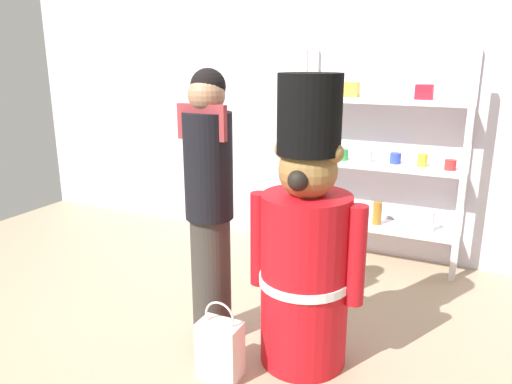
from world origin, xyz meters
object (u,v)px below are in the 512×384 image
object	(u,v)px
merchandise_shelf	(381,163)
teddy_bear_guard	(306,248)
shopping_bag	(220,349)
person_shopper	(209,202)

from	to	relation	value
merchandise_shelf	teddy_bear_guard	size ratio (longest dim) A/B	1.08
shopping_bag	merchandise_shelf	bearing A→B (deg)	78.06
person_shopper	shopping_bag	world-z (taller)	person_shopper
person_shopper	shopping_bag	size ratio (longest dim) A/B	3.64
person_shopper	shopping_bag	distance (m)	0.84
merchandise_shelf	teddy_bear_guard	bearing A→B (deg)	-92.29
teddy_bear_guard	shopping_bag	xyz separation A→B (m)	(-0.36, -0.36, -0.53)
merchandise_shelf	person_shopper	distance (m)	1.81
merchandise_shelf	shopping_bag	distance (m)	2.18
teddy_bear_guard	shopping_bag	bearing A→B (deg)	-135.32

